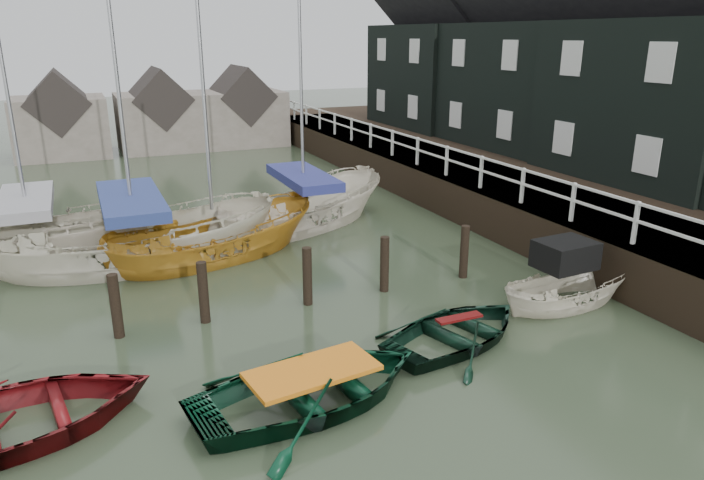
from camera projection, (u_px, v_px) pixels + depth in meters
name	position (u px, v px, depth m)	size (l,w,h in m)	color
ground	(302.00, 375.00, 11.69)	(120.00, 120.00, 0.00)	#283421
pier	(450.00, 182.00, 23.78)	(3.04, 32.00, 2.70)	black
land_strip	(563.00, 187.00, 26.11)	(14.00, 38.00, 1.50)	black
quay_houses	(604.00, 45.00, 23.17)	(6.52, 28.14, 10.01)	black
mooring_pilings	(208.00, 300.00, 13.72)	(13.72, 0.22, 1.80)	black
far_sheds	(157.00, 115.00, 34.06)	(14.00, 4.08, 4.39)	#665B51
rowboat_red	(14.00, 437.00, 9.87)	(3.13, 4.38, 0.91)	#600D10
rowboat_green	(313.00, 403.00, 10.78)	(3.03, 4.24, 0.88)	black
rowboat_dkgreen	(458.00, 341.00, 12.95)	(2.55, 3.57, 0.74)	black
motorboat	(566.00, 298.00, 14.78)	(3.72, 1.59, 2.18)	beige
sailboat_a	(34.00, 253.00, 18.00)	(7.38, 4.42, 12.25)	beige
sailboat_b	(138.00, 260.00, 17.45)	(7.98, 3.49, 12.48)	beige
sailboat_c	(215.00, 255.00, 18.00)	(6.86, 3.99, 10.02)	#B77E22
sailboat_d	(304.00, 222.00, 20.95)	(7.41, 5.26, 12.98)	beige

